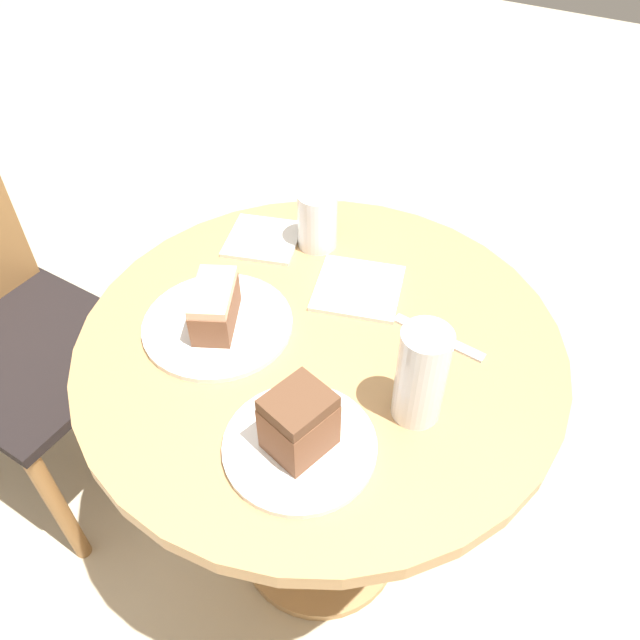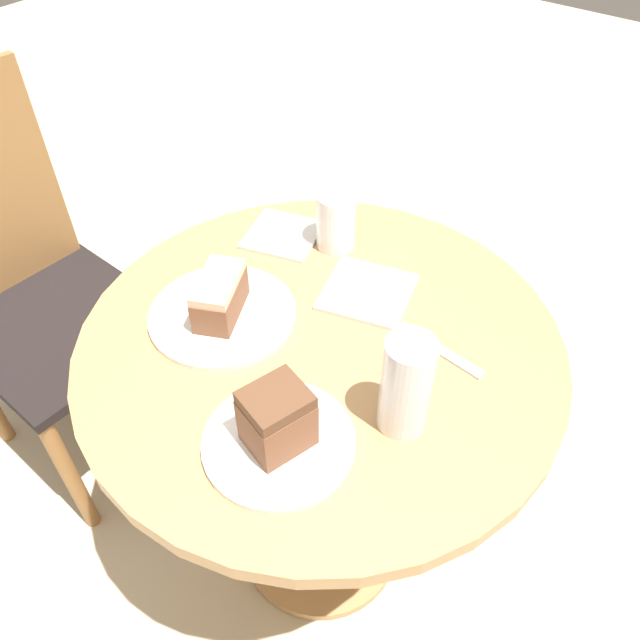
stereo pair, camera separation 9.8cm
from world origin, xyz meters
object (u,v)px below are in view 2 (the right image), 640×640
at_px(chair, 36,294).
at_px(cake_slice_far, 277,419).
at_px(plate_near, 223,314).
at_px(glass_lemonade, 406,389).
at_px(glass_water, 336,223).
at_px(plate_far, 279,442).
at_px(cake_slice_near, 220,296).

distance_m(chair, cake_slice_far, 0.88).
bearing_deg(plate_near, glass_lemonade, -89.70).
height_order(cake_slice_far, glass_water, glass_water).
relative_size(cake_slice_far, glass_water, 0.91).
distance_m(plate_near, plate_far, 0.27).
bearing_deg(glass_water, plate_far, -152.97).
bearing_deg(plate_near, cake_slice_near, 75.96).
bearing_deg(cake_slice_near, plate_near, -104.04).
bearing_deg(glass_lemonade, plate_far, 140.67).
bearing_deg(glass_lemonade, cake_slice_far, 140.67).
distance_m(plate_far, glass_lemonade, 0.19).
bearing_deg(plate_near, plate_far, -119.40).
distance_m(chair, plate_near, 0.63).
bearing_deg(chair, cake_slice_near, -82.79).
bearing_deg(cake_slice_far, glass_water, 27.03).
height_order(plate_far, cake_slice_far, cake_slice_far).
relative_size(glass_lemonade, glass_water, 1.44).
height_order(plate_far, glass_lemonade, glass_lemonade).
xyz_separation_m(plate_near, cake_slice_near, (0.00, 0.00, 0.04)).
bearing_deg(plate_near, cake_slice_far, -119.40).
xyz_separation_m(plate_near, cake_slice_far, (-0.13, -0.24, 0.05)).
xyz_separation_m(cake_slice_near, glass_water, (0.27, -0.03, 0.00)).
distance_m(chair, plate_far, 0.86).
bearing_deg(chair, glass_water, -60.10).
bearing_deg(glass_water, plate_near, 173.37).
xyz_separation_m(glass_lemonade, glass_water, (0.27, 0.32, -0.02)).
bearing_deg(cake_slice_near, glass_water, -6.63).
xyz_separation_m(chair, glass_water, (0.33, -0.61, 0.29)).
bearing_deg(chair, plate_near, -82.79).
bearing_deg(plate_far, cake_slice_far, -153.43).
distance_m(plate_far, cake_slice_near, 0.28).
height_order(cake_slice_near, glass_lemonade, glass_lemonade).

